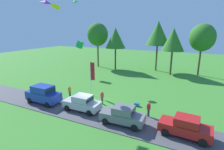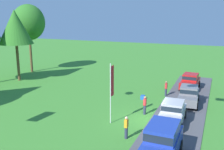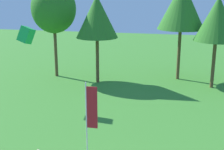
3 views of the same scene
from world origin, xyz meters
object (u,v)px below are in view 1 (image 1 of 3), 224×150
Objects in this scene: car_suv_far_end at (43,93)px; car_sedan_mid_row at (186,126)px; tree_lone_near at (158,33)px; kite_box_topmost at (80,45)px; person_watching_sky at (149,109)px; person_on_lawn at (102,98)px; car_sedan_near_entrance at (82,102)px; cooler_box at (137,104)px; tree_left_of_center at (115,38)px; kite_delta_over_trees at (56,6)px; car_sedan_by_flagpole at (123,115)px; tree_far_left at (173,40)px; tree_far_right at (202,38)px; kite_diamond_low_drifter at (46,2)px; person_beside_suv at (70,91)px; flag_banner at (92,74)px; tree_right_of_center at (98,35)px; kite_delta_high_right at (75,1)px.

car_sedan_mid_row is (16.92, 0.15, -0.25)m from car_suv_far_end.
tree_lone_near is 8.20× the size of kite_box_topmost.
person_watching_sky and person_on_lawn have the same top height.
kite_box_topmost is (-10.09, 13.71, 5.20)m from car_sedan_near_entrance.
cooler_box is (-1.99, 2.07, -0.68)m from person_watching_sky.
person_on_lawn is 0.16× the size of tree_lone_near.
kite_delta_over_trees reaches higher than tree_left_of_center.
kite_delta_over_trees is at bearing 92.94° from car_suv_far_end.
person_on_lawn reaches higher than cooler_box.
car_sedan_by_flagpole is 2.61× the size of person_watching_sky.
tree_far_left is 5.60m from tree_far_right.
tree_far_right is (17.69, 24.38, 6.34)m from car_suv_far_end.
cooler_box is (-6.60, -20.00, -7.44)m from tree_far_right.
tree_far_right reaches higher than person_on_lawn.
kite_diamond_low_drifter is (-9.03, -22.93, 4.11)m from tree_lone_near.
kite_diamond_low_drifter is at bearing -90.69° from tree_left_of_center.
person_beside_suv is 1.00× the size of person_on_lawn.
car_sedan_by_flagpole reaches higher than cooler_box.
kite_box_topmost is (-16.81, -8.26, -0.98)m from tree_far_left.
cooler_box is (-1.41, -17.94, -7.02)m from tree_far_left.
tree_far_left is at bearing 3.24° from tree_left_of_center.
person_beside_suv is at bearing -171.51° from cooler_box.
kite_box_topmost reaches higher than person_on_lawn.
kite_delta_over_trees reaches higher than tree_lone_near.
car_sedan_by_flagpole is at bearing -19.54° from person_beside_suv.
kite_diamond_low_drifter reaches higher than tree_far_left.
car_suv_far_end is 0.91× the size of flag_banner.
tree_right_of_center reaches higher than person_watching_sky.
car_sedan_near_entrance is 0.46× the size of tree_left_of_center.
kite_box_topmost is at bearing -140.70° from tree_lone_near.
tree_far_right is (11.91, 24.03, 6.60)m from car_sedan_near_entrance.
car_sedan_near_entrance is at bearing -71.11° from flag_banner.
tree_lone_near is at bearing 82.77° from car_sedan_near_entrance.
kite_delta_high_right reaches higher than cooler_box.
tree_left_of_center is at bearing 89.31° from kite_diamond_low_drifter.
car_sedan_by_flagpole is at bearing -63.24° from tree_left_of_center.
tree_right_of_center reaches higher than car_suv_far_end.
kite_delta_over_trees is (-0.05, 1.82, -0.24)m from kite_diamond_low_drifter.
flag_banner is at bearing 50.95° from car_suv_far_end.
kite_box_topmost is (-15.40, 9.67, 6.05)m from cooler_box.
tree_far_left is 20.26m from kite_delta_high_right.
cooler_box is 0.53× the size of kite_diamond_low_drifter.
tree_far_right is 24.34m from kite_box_topmost.
kite_box_topmost reaches higher than car_sedan_by_flagpole.
car_sedan_near_entrance is 2.60× the size of person_beside_suv.
car_sedan_near_entrance is 27.62m from tree_far_right.
person_on_lawn is at bearing -37.14° from flag_banner.
cooler_box is (5.30, 4.03, -0.84)m from car_sedan_near_entrance.
tree_far_right is (23.08, 1.40, -0.33)m from tree_right_of_center.
tree_lone_near reaches higher than car_sedan_mid_row.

